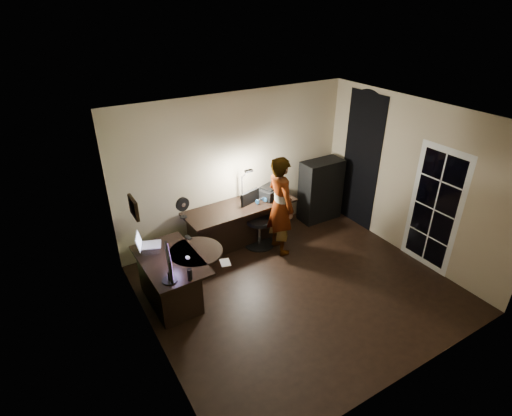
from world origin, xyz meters
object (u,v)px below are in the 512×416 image
desk_left (173,280)px  cabinet (321,190)px  desk_right (241,224)px  person (280,206)px  office_chair (259,220)px  monitor (168,271)px

desk_left → cabinet: (3.48, 0.88, 0.25)m
desk_right → cabinet: cabinet is taller
person → cabinet: bearing=-66.1°
desk_left → office_chair: (1.90, 0.65, 0.13)m
office_chair → person: 0.56m
monitor → desk_right: bearing=50.5°
cabinet → monitor: (-3.66, -1.34, 0.29)m
cabinet → office_chair: 1.60m
desk_right → person: (0.48, -0.56, 0.51)m
desk_left → person: size_ratio=0.73×
desk_left → desk_right: (1.64, 0.88, 0.01)m
desk_left → office_chair: bearing=17.2°
desk_left → person: 2.21m
office_chair → monitor: bearing=-168.4°
cabinet → person: (-1.36, -0.56, 0.27)m
desk_left → desk_right: 1.86m
monitor → person: person is taller
desk_left → cabinet: size_ratio=1.04×
office_chair → person: size_ratio=0.57×
office_chair → person: (0.22, -0.34, 0.39)m
desk_left → monitor: bearing=-112.1°
monitor → office_chair: 2.40m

